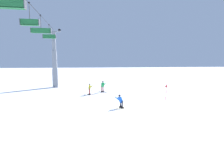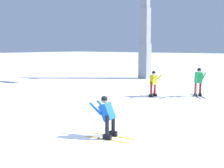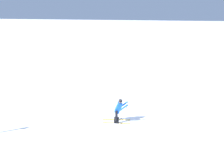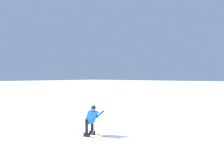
% 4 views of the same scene
% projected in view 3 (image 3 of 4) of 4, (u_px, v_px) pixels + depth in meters
% --- Properties ---
extents(ground_plane, '(260.00, 260.00, 0.00)m').
position_uv_depth(ground_plane, '(124.00, 123.00, 13.81)').
color(ground_plane, white).
extents(skier_carving_main, '(0.86, 1.68, 1.50)m').
position_uv_depth(skier_carving_main, '(119.00, 109.00, 13.71)').
color(skier_carving_main, yellow).
rests_on(skier_carving_main, ground_plane).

